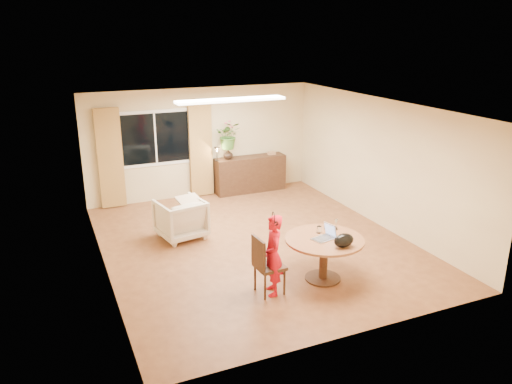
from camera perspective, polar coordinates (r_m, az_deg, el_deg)
floor at (r=9.54m, az=-0.07°, el=-5.89°), size 6.50×6.50×0.00m
ceiling at (r=8.81m, az=-0.07°, el=9.74°), size 6.50×6.50×0.00m
wall_back at (r=12.05m, az=-6.26°, el=5.64°), size 5.50×0.00×5.50m
wall_left at (r=8.43m, az=-17.48°, el=-0.59°), size 0.00×6.50×6.50m
wall_right at (r=10.45m, az=13.92°, el=3.28°), size 0.00×6.50×6.50m
window at (r=11.72m, az=-11.43°, el=6.04°), size 1.70×0.03×1.30m
curtain_left at (r=11.56m, az=-16.32°, el=3.69°), size 0.55×0.08×2.25m
curtain_right at (r=11.98m, az=-6.33°, el=4.81°), size 0.55×0.08×2.25m
ceiling_panel at (r=9.92m, az=-2.88°, el=10.46°), size 2.20×0.35×0.05m
dining_table at (r=8.09m, az=7.79°, el=-6.27°), size 1.26×1.26×0.72m
dining_chair at (r=7.68m, az=1.58°, el=-8.30°), size 0.48×0.44×0.94m
child at (r=7.59m, az=1.96°, el=-7.23°), size 0.52×0.40×1.27m
laptop at (r=7.95m, az=7.68°, el=-4.57°), size 0.41×0.33×0.24m
tumbler at (r=8.21m, az=7.22°, el=-4.28°), size 0.08×0.08×0.11m
wine_glass at (r=8.38m, az=9.15°, el=-3.65°), size 0.08×0.08×0.18m
pot_lid at (r=8.43m, az=8.51°, el=-4.02°), size 0.23×0.23×0.04m
handbag at (r=7.73m, az=10.00°, el=-5.47°), size 0.37×0.28×0.22m
armchair at (r=9.78m, az=-8.60°, el=-3.02°), size 0.98×1.00×0.78m
throw at (r=9.64m, az=-7.44°, el=-0.72°), size 0.55×0.63×0.03m
sideboard at (r=12.43m, az=-0.67°, el=2.07°), size 1.78×0.43×0.89m
vase at (r=12.08m, az=-3.21°, el=4.35°), size 0.28×0.28×0.25m
bouquet at (r=11.98m, az=-3.14°, el=6.47°), size 0.73×0.68×0.66m
book_stack at (r=12.53m, az=1.80°, el=4.48°), size 0.21×0.18×0.08m
desk_lamp at (r=11.92m, az=-4.49°, el=4.39°), size 0.15×0.15×0.35m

